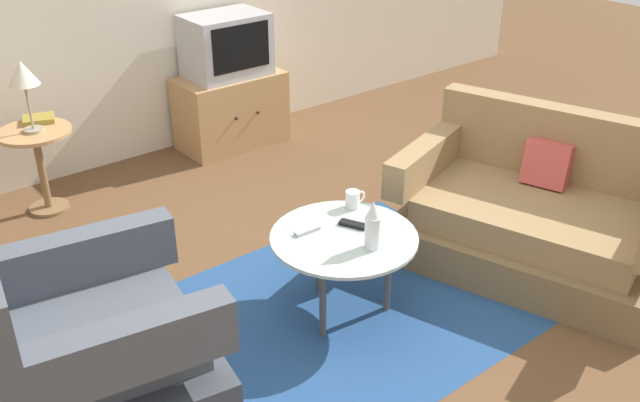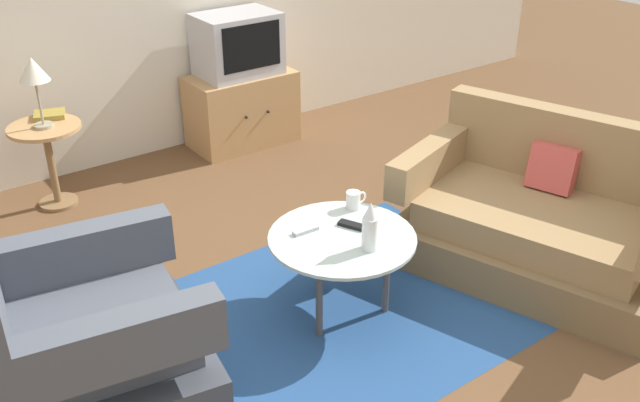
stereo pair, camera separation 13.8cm
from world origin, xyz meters
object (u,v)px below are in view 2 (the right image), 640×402
object	(u,v)px
table_lamp	(33,73)
tv_remote_silver	(306,230)
armchair	(82,343)
book	(50,115)
mug	(354,200)
couch	(541,222)
coffee_table	(342,243)
side_table	(48,149)
tv_remote_dark	(353,225)
vase	(370,227)
tv_stand	(242,109)
television	(237,44)

from	to	relation	value
table_lamp	tv_remote_silver	world-z (taller)	table_lamp
armchair	book	bearing A→B (deg)	174.19
tv_remote_silver	mug	bearing A→B (deg)	11.70
couch	armchair	bearing A→B (deg)	61.28
coffee_table	mug	xyz separation A→B (m)	(0.23, 0.20, 0.09)
tv_remote_silver	couch	bearing A→B (deg)	-16.27
couch	mug	xyz separation A→B (m)	(-0.97, 0.52, 0.23)
side_table	mug	distance (m)	2.19
couch	mug	size ratio (longest dim) A/B	13.23
tv_remote_dark	book	world-z (taller)	book
table_lamp	vase	xyz separation A→B (m)	(0.86, -2.27, -0.35)
book	tv_stand	bearing A→B (deg)	20.86
couch	tv_remote_dark	size ratio (longest dim) A/B	11.09
mug	tv_remote_silver	distance (m)	0.37
tv_remote_silver	coffee_table	bearing A→B (deg)	-45.47
armchair	coffee_table	xyz separation A→B (m)	(1.32, -0.16, 0.11)
armchair	side_table	bearing A→B (deg)	175.46
vase	tv_remote_dark	distance (m)	0.25
armchair	mug	size ratio (longest dim) A/B	8.23
tv_stand	tv_remote_dark	distance (m)	2.34
armchair	coffee_table	world-z (taller)	armchair
vase	television	bearing A→B (deg)	73.76
armchair	tv_remote_silver	world-z (taller)	armchair
side_table	tv_stand	xyz separation A→B (m)	(1.58, 0.16, -0.12)
television	mug	size ratio (longest dim) A/B	4.73
vase	mug	xyz separation A→B (m)	(0.20, 0.37, -0.07)
television	vase	xyz separation A→B (m)	(-0.72, -2.47, -0.22)
couch	tv_remote_dark	distance (m)	1.18
coffee_table	television	distance (m)	2.45
tv_remote_dark	mug	bearing A→B (deg)	-65.80
tv_remote_silver	side_table	bearing A→B (deg)	112.42
tv_stand	tv_remote_silver	distance (m)	2.32
television	tv_remote_silver	bearing A→B (deg)	-112.23
tv_remote_dark	tv_remote_silver	size ratio (longest dim) A/B	1.07
vase	mug	distance (m)	0.43
couch	vase	distance (m)	1.22
table_lamp	tv_remote_dark	xyz separation A→B (m)	(0.93, -2.06, -0.46)
book	side_table	bearing A→B (deg)	-102.31
side_table	tv_remote_silver	bearing A→B (deg)	-70.45
couch	tv_stand	bearing A→B (deg)	-8.10
armchair	side_table	distance (m)	2.02
tv_stand	television	bearing A→B (deg)	90.00
vase	mug	size ratio (longest dim) A/B	2.00
couch	coffee_table	size ratio (longest dim) A/B	2.26
couch	tv_remote_dark	world-z (taller)	couch
coffee_table	table_lamp	distance (m)	2.31
tv_stand	mug	size ratio (longest dim) A/B	6.43
television	table_lamp	xyz separation A→B (m)	(-1.58, -0.20, 0.13)
tv_stand	book	size ratio (longest dim) A/B	3.48
mug	book	world-z (taller)	book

